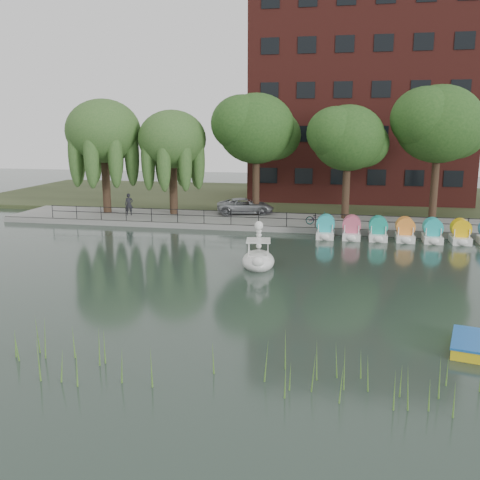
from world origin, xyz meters
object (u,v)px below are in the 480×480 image
(pedestrian, at_px, (129,203))
(minivan, at_px, (245,205))
(swan_boat, at_px, (258,257))
(bicycle, at_px, (318,218))
(yellow_rowboat, at_px, (470,344))

(pedestrian, bearing_deg, minivan, -5.86)
(minivan, height_order, swan_boat, swan_boat)
(minivan, xyz_separation_m, bicycle, (5.97, -3.62, -0.22))
(bicycle, bearing_deg, minivan, 54.78)
(pedestrian, bearing_deg, yellow_rowboat, -66.62)
(minivan, height_order, pedestrian, pedestrian)
(minivan, bearing_deg, pedestrian, 91.34)
(pedestrian, bearing_deg, swan_boat, -65.48)
(bicycle, height_order, pedestrian, pedestrian)
(bicycle, distance_m, swan_boat, 11.10)
(pedestrian, distance_m, swan_boat, 17.19)
(bicycle, relative_size, pedestrian, 0.87)
(pedestrian, xyz_separation_m, yellow_rowboat, (20.99, -21.29, -1.17))
(minivan, bearing_deg, bicycle, -135.23)
(bicycle, xyz_separation_m, pedestrian, (-14.83, 1.19, 0.49))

